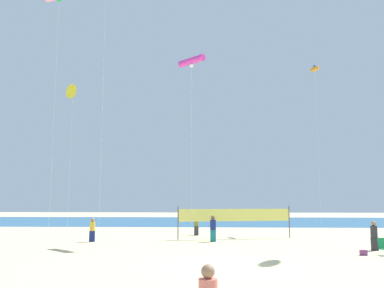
{
  "coord_description": "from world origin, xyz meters",
  "views": [
    {
      "loc": [
        -0.72,
        -18.48,
        3.1
      ],
      "look_at": [
        -1.82,
        8.38,
        6.63
      ],
      "focal_mm": 37.41,
      "sensor_mm": 36.0,
      "label": 1
    }
  ],
  "objects_px": {
    "beachgoer_mustard_shirt": "(92,229)",
    "kite_orange_inflatable": "(315,70)",
    "beachgoer_charcoal_shirt": "(374,235)",
    "beachgoer_navy_shirt": "(213,228)",
    "kite_magenta_tube": "(192,61)",
    "kite_yellow_delta": "(73,92)",
    "beach_handbag": "(364,253)",
    "beachgoer_olive_shirt": "(196,225)",
    "folding_beach_chair": "(384,246)",
    "volleyball_net": "(235,216)"
  },
  "relations": [
    {
      "from": "beachgoer_mustard_shirt",
      "to": "kite_orange_inflatable",
      "type": "distance_m",
      "value": 24.74
    },
    {
      "from": "kite_magenta_tube",
      "to": "kite_yellow_delta",
      "type": "height_order",
      "value": "kite_magenta_tube"
    },
    {
      "from": "beach_handbag",
      "to": "kite_magenta_tube",
      "type": "relative_size",
      "value": 0.03
    },
    {
      "from": "folding_beach_chair",
      "to": "kite_magenta_tube",
      "type": "relative_size",
      "value": 0.07
    },
    {
      "from": "folding_beach_chair",
      "to": "beach_handbag",
      "type": "relative_size",
      "value": 2.46
    },
    {
      "from": "beach_handbag",
      "to": "kite_yellow_delta",
      "type": "height_order",
      "value": "kite_yellow_delta"
    },
    {
      "from": "beachgoer_mustard_shirt",
      "to": "beachgoer_olive_shirt",
      "type": "relative_size",
      "value": 1.02
    },
    {
      "from": "beachgoer_navy_shirt",
      "to": "beach_handbag",
      "type": "distance_m",
      "value": 10.07
    },
    {
      "from": "beach_handbag",
      "to": "kite_orange_inflatable",
      "type": "height_order",
      "value": "kite_orange_inflatable"
    },
    {
      "from": "beach_handbag",
      "to": "kite_magenta_tube",
      "type": "bearing_deg",
      "value": 145.03
    },
    {
      "from": "beachgoer_mustard_shirt",
      "to": "kite_orange_inflatable",
      "type": "xyz_separation_m",
      "value": [
        18.16,
        9.07,
        14.14
      ]
    },
    {
      "from": "folding_beach_chair",
      "to": "beach_handbag",
      "type": "bearing_deg",
      "value": -127.3
    },
    {
      "from": "beachgoer_charcoal_shirt",
      "to": "kite_magenta_tube",
      "type": "distance_m",
      "value": 16.91
    },
    {
      "from": "beachgoer_mustard_shirt",
      "to": "kite_orange_inflatable",
      "type": "relative_size",
      "value": 0.11
    },
    {
      "from": "beachgoer_olive_shirt",
      "to": "folding_beach_chair",
      "type": "relative_size",
      "value": 1.8
    },
    {
      "from": "kite_orange_inflatable",
      "to": "beachgoer_olive_shirt",
      "type": "bearing_deg",
      "value": -159.28
    },
    {
      "from": "kite_orange_inflatable",
      "to": "kite_yellow_delta",
      "type": "bearing_deg",
      "value": -176.05
    },
    {
      "from": "beachgoer_olive_shirt",
      "to": "kite_magenta_tube",
      "type": "distance_m",
      "value": 12.9
    },
    {
      "from": "beachgoer_charcoal_shirt",
      "to": "folding_beach_chair",
      "type": "distance_m",
      "value": 1.93
    },
    {
      "from": "kite_orange_inflatable",
      "to": "kite_yellow_delta",
      "type": "distance_m",
      "value": 22.74
    },
    {
      "from": "beachgoer_mustard_shirt",
      "to": "volleyball_net",
      "type": "distance_m",
      "value": 10.32
    },
    {
      "from": "beachgoer_navy_shirt",
      "to": "folding_beach_chair",
      "type": "bearing_deg",
      "value": 139.47
    },
    {
      "from": "beachgoer_navy_shirt",
      "to": "kite_yellow_delta",
      "type": "distance_m",
      "value": 18.73
    },
    {
      "from": "beach_handbag",
      "to": "kite_yellow_delta",
      "type": "bearing_deg",
      "value": 147.17
    },
    {
      "from": "beachgoer_charcoal_shirt",
      "to": "kite_magenta_tube",
      "type": "relative_size",
      "value": 0.13
    },
    {
      "from": "beachgoer_navy_shirt",
      "to": "folding_beach_chair",
      "type": "height_order",
      "value": "beachgoer_navy_shirt"
    },
    {
      "from": "beachgoer_mustard_shirt",
      "to": "beachgoer_navy_shirt",
      "type": "xyz_separation_m",
      "value": [
        8.36,
        0.39,
        0.09
      ]
    },
    {
      "from": "beachgoer_olive_shirt",
      "to": "folding_beach_chair",
      "type": "xyz_separation_m",
      "value": [
        10.35,
        -10.52,
        -0.39
      ]
    },
    {
      "from": "beachgoer_olive_shirt",
      "to": "volleyball_net",
      "type": "bearing_deg",
      "value": -43.0
    },
    {
      "from": "folding_beach_chair",
      "to": "beachgoer_mustard_shirt",
      "type": "bearing_deg",
      "value": -153.35
    },
    {
      "from": "beachgoer_mustard_shirt",
      "to": "beachgoer_charcoal_shirt",
      "type": "bearing_deg",
      "value": 61.7
    },
    {
      "from": "beach_handbag",
      "to": "kite_yellow_delta",
      "type": "distance_m",
      "value": 27.59
    },
    {
      "from": "kite_magenta_tube",
      "to": "kite_yellow_delta",
      "type": "distance_m",
      "value": 13.14
    },
    {
      "from": "beachgoer_navy_shirt",
      "to": "kite_orange_inflatable",
      "type": "relative_size",
      "value": 0.12
    },
    {
      "from": "beachgoer_charcoal_shirt",
      "to": "beachgoer_navy_shirt",
      "type": "bearing_deg",
      "value": -63.64
    },
    {
      "from": "beachgoer_navy_shirt",
      "to": "kite_yellow_delta",
      "type": "xyz_separation_m",
      "value": [
        -12.77,
        7.12,
        11.71
      ]
    },
    {
      "from": "beachgoer_olive_shirt",
      "to": "beach_handbag",
      "type": "relative_size",
      "value": 4.43
    },
    {
      "from": "folding_beach_chair",
      "to": "beach_handbag",
      "type": "xyz_separation_m",
      "value": [
        -1.16,
        -0.17,
        -0.32
      ]
    },
    {
      "from": "volleyball_net",
      "to": "kite_yellow_delta",
      "type": "relative_size",
      "value": 0.63
    },
    {
      "from": "beachgoer_mustard_shirt",
      "to": "kite_magenta_tube",
      "type": "relative_size",
      "value": 0.12
    },
    {
      "from": "beachgoer_olive_shirt",
      "to": "kite_magenta_tube",
      "type": "xyz_separation_m",
      "value": [
        -0.21,
        -4.11,
        12.23
      ]
    },
    {
      "from": "beachgoer_olive_shirt",
      "to": "folding_beach_chair",
      "type": "height_order",
      "value": "beachgoer_olive_shirt"
    },
    {
      "from": "beachgoer_olive_shirt",
      "to": "volleyball_net",
      "type": "relative_size",
      "value": 0.19
    },
    {
      "from": "beachgoer_navy_shirt",
      "to": "beachgoer_charcoal_shirt",
      "type": "distance_m",
      "value": 10.19
    },
    {
      "from": "volleyball_net",
      "to": "kite_yellow_delta",
      "type": "distance_m",
      "value": 18.86
    },
    {
      "from": "folding_beach_chair",
      "to": "volleyball_net",
      "type": "xyz_separation_m",
      "value": [
        -7.41,
        8.04,
        1.17
      ]
    },
    {
      "from": "kite_magenta_tube",
      "to": "volleyball_net",
      "type": "bearing_deg",
      "value": 27.4
    },
    {
      "from": "beachgoer_navy_shirt",
      "to": "folding_beach_chair",
      "type": "distance_m",
      "value": 10.89
    },
    {
      "from": "beachgoer_charcoal_shirt",
      "to": "beach_handbag",
      "type": "xyz_separation_m",
      "value": [
        -1.42,
        -2.03,
        -0.75
      ]
    },
    {
      "from": "beachgoer_navy_shirt",
      "to": "volleyball_net",
      "type": "distance_m",
      "value": 2.68
    }
  ]
}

